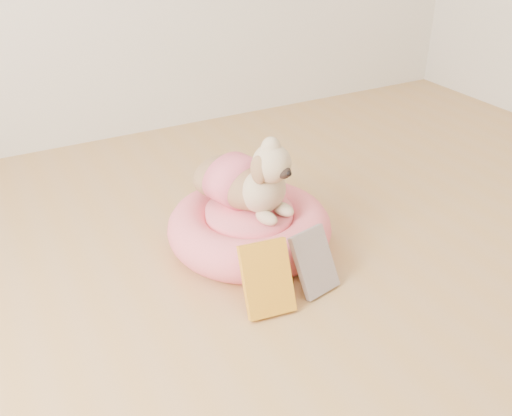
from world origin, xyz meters
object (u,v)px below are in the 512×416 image
dog (247,167)px  book_white (314,262)px  pet_bed (249,227)px  book_yellow (267,278)px

dog → book_white: dog is taller
dog → pet_bed: bearing=-114.5°
book_yellow → book_white: size_ratio=1.08×
pet_bed → book_yellow: size_ratio=2.58×
dog → book_yellow: dog is taller
book_white → pet_bed: bearing=89.4°
book_yellow → book_white: book_yellow is taller
pet_bed → book_white: size_ratio=2.79×
dog → book_yellow: bearing=-125.1°
book_yellow → book_white: 0.18m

